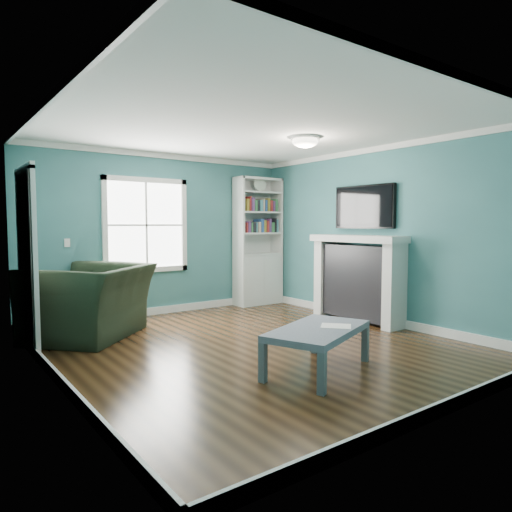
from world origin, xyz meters
TOP-DOWN VIEW (x-y plane):
  - floor at (0.00, 0.00)m, footprint 5.00×5.00m
  - room_walls at (0.00, 0.00)m, footprint 5.00×5.00m
  - trim at (0.00, 0.00)m, footprint 4.50×5.00m
  - window at (-0.30, 2.49)m, footprint 1.40×0.06m
  - bookshelf at (1.77, 2.30)m, footprint 0.90×0.35m
  - fireplace at (2.08, 0.20)m, footprint 0.44×1.58m
  - tv at (2.20, 0.20)m, footprint 0.06×1.10m
  - door at (-2.22, 1.40)m, footprint 0.12×0.98m
  - ceiling_fixture at (0.90, 0.10)m, footprint 0.38×0.38m
  - light_switch at (-1.50, 2.48)m, footprint 0.08×0.01m
  - recliner at (-1.45, 1.60)m, footprint 1.69×1.66m
  - coffee_table at (-0.05, -1.14)m, footprint 1.36×1.06m
  - paper_sheet at (0.14, -1.20)m, footprint 0.37×0.37m

SIDE VIEW (x-z plane):
  - floor at x=0.00m, z-range 0.00..0.00m
  - coffee_table at x=-0.05m, z-range 0.16..0.60m
  - paper_sheet at x=0.14m, z-range 0.44..0.44m
  - recliner at x=-1.45m, z-range 0.00..1.25m
  - fireplace at x=2.08m, z-range -0.01..1.29m
  - bookshelf at x=1.77m, z-range -0.23..2.08m
  - door at x=-2.22m, z-range -0.01..2.16m
  - light_switch at x=-1.50m, z-range 1.14..1.26m
  - trim at x=0.00m, z-range -0.06..2.54m
  - window at x=-0.30m, z-range 0.70..2.20m
  - room_walls at x=0.00m, z-range -0.92..4.08m
  - tv at x=2.20m, z-range 1.40..2.05m
  - ceiling_fixture at x=0.90m, z-range 2.47..2.63m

